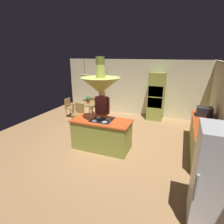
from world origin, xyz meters
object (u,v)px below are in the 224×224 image
canister_flour (209,130)px  microwave_on_counter (204,112)px  cup_on_table (82,103)px  kitchen_island (102,134)px  dining_table (86,105)px  oven_tower (156,97)px  potted_plant_on_table (88,99)px  canister_tea (207,125)px  refrigerator (218,180)px  canister_sugar (208,127)px  chair_at_corner (70,106)px  person_at_island (102,111)px  chair_by_back_wall (93,105)px  chair_facing_island (79,113)px

canister_flour → microwave_on_counter: (0.00, 1.38, 0.07)m
cup_on_table → microwave_on_counter: microwave_on_counter is taller
kitchen_island → dining_table: size_ratio=1.77×
oven_tower → potted_plant_on_table: bearing=-156.5°
kitchen_island → canister_tea: 2.94m
refrigerator → canister_flour: size_ratio=11.94×
kitchen_island → canister_tea: (2.84, 0.53, 0.54)m
canister_sugar → refrigerator: bearing=-91.1°
chair_at_corner → potted_plant_on_table: bearing=-91.3°
person_at_island → refrigerator: bearing=-37.7°
kitchen_island → chair_at_corner: kitchen_island is taller
kitchen_island → oven_tower: (1.10, 3.24, 0.57)m
chair_by_back_wall → cup_on_table: size_ratio=9.67×
chair_facing_island → canister_sugar: 4.70m
canister_flour → refrigerator: bearing=-91.2°
chair_facing_island → canister_flour: bearing=-15.8°
refrigerator → chair_at_corner: bearing=144.7°
kitchen_island → chair_by_back_wall: (-1.70, 2.74, 0.04)m
person_at_island → chair_facing_island: size_ratio=1.92×
chair_by_back_wall → microwave_on_counter: (4.54, -1.19, 0.55)m
canister_flour → canister_tea: bearing=90.0°
oven_tower → microwave_on_counter: size_ratio=4.46×
canister_flour → canister_sugar: (0.00, 0.18, 0.00)m
chair_facing_island → person_at_island: bearing=-28.5°
kitchen_island → person_at_island: bearing=112.5°
kitchen_island → potted_plant_on_table: bearing=127.3°
chair_facing_island → microwave_on_counter: (4.54, 0.10, 0.55)m
canister_tea → canister_sugar: bearing=-90.0°
cup_on_table → canister_flour: canister_flour is taller
chair_at_corner → canister_sugar: 5.71m
cup_on_table → canister_tea: canister_tea is taller
person_at_island → canister_tea: size_ratio=9.75×
microwave_on_counter → chair_by_back_wall: bearing=165.3°
chair_facing_island → chair_by_back_wall: same height
kitchen_island → chair_at_corner: bearing=140.8°
dining_table → canister_tea: size_ratio=5.78×
person_at_island → cup_on_table: (-1.48, 1.20, -0.16)m
cup_on_table → canister_tea: (4.60, -1.36, 0.19)m
potted_plant_on_table → cup_on_table: 0.29m
chair_facing_island → cup_on_table: chair_facing_island is taller
oven_tower → person_at_island: size_ratio=1.23×
chair_by_back_wall → canister_flour: 5.24m
dining_table → microwave_on_counter: (4.54, -0.54, 0.40)m
chair_by_back_wall → chair_at_corner: same height
person_at_island → canister_sugar: (3.12, -0.34, 0.03)m
oven_tower → microwave_on_counter: oven_tower is taller
canister_tea → microwave_on_counter: size_ratio=0.37×
kitchen_island → oven_tower: bearing=71.3°
chair_facing_island → microwave_on_counter: 4.57m
chair_at_corner → canister_flour: canister_flour is taller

